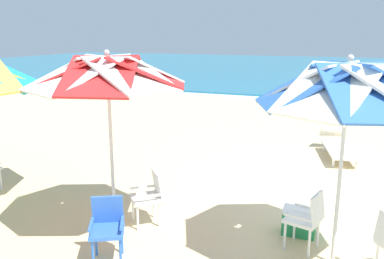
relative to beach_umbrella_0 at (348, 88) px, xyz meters
name	(u,v)px	position (x,y,z in m)	size (l,w,h in m)	color
ground_plane	(326,195)	(-0.25, 2.38, -2.35)	(80.00, 80.00, 0.00)	beige
sea	(351,69)	(-0.25, 32.05, -2.30)	(80.00, 36.00, 0.10)	teal
surf_foam	(344,102)	(-0.25, 13.75, -2.34)	(80.00, 0.70, 0.01)	white
beach_umbrella_0	(348,88)	(0.00, 0.00, 0.00)	(2.27, 2.27, 2.75)	silver
plastic_chair_1	(308,217)	(-0.38, 0.21, -1.85)	(0.56, 0.53, 0.87)	white
beach_umbrella_1	(108,74)	(-3.18, -0.33, 0.08)	(2.35, 2.35, 2.77)	silver
plastic_chair_2	(150,194)	(-2.80, 0.12, -1.85)	(0.63, 0.63, 0.87)	white
plastic_chair_3	(107,225)	(-2.83, -1.03, -1.85)	(0.60, 0.62, 0.87)	blue
sun_lounger_1	(338,146)	(-0.15, 5.09, -2.07)	(1.09, 2.23, 0.62)	white
cooler_box	(299,222)	(-0.53, 0.64, -2.15)	(0.50, 0.34, 0.40)	#238C4C
beachgoer_seated	(324,99)	(-1.06, 12.63, -2.06)	(0.30, 0.93, 0.92)	red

